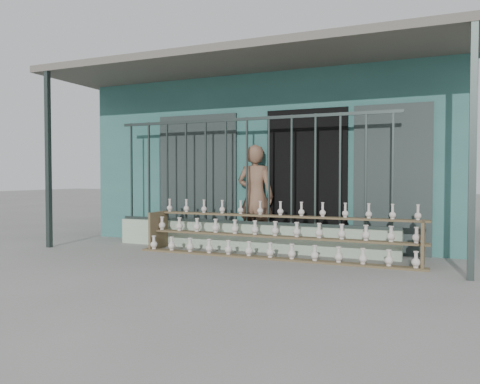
% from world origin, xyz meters
% --- Properties ---
extents(ground, '(60.00, 60.00, 0.00)m').
position_xyz_m(ground, '(0.00, 0.00, 0.00)').
color(ground, slate).
extents(workshop_building, '(7.40, 6.60, 3.21)m').
position_xyz_m(workshop_building, '(0.00, 4.23, 1.62)').
color(workshop_building, '#2C5C58').
rests_on(workshop_building, ground).
extents(parapet_wall, '(5.00, 0.20, 0.45)m').
position_xyz_m(parapet_wall, '(0.00, 1.30, 0.23)').
color(parapet_wall, '#A3B99E').
rests_on(parapet_wall, ground).
extents(security_fence, '(5.00, 0.04, 1.80)m').
position_xyz_m(security_fence, '(-0.00, 1.30, 1.35)').
color(security_fence, '#283330').
rests_on(security_fence, parapet_wall).
extents(shelf_rack, '(4.50, 0.68, 0.85)m').
position_xyz_m(shelf_rack, '(0.64, 0.88, 0.36)').
color(shelf_rack, brown).
rests_on(shelf_rack, ground).
extents(elderly_woman, '(0.66, 0.43, 1.80)m').
position_xyz_m(elderly_woman, '(0.03, 1.61, 0.90)').
color(elderly_woman, brown).
rests_on(elderly_woman, ground).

